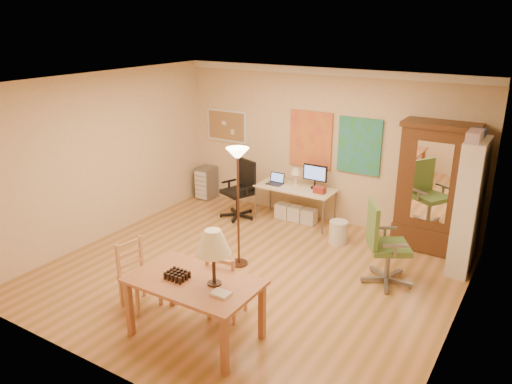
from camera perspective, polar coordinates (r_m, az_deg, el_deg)
The scene contains 16 objects.
floor at distance 7.24m, azimuth -0.98°, elevation -9.40°, with size 5.50×5.50×0.00m, color olive.
crown_molding at distance 8.56m, azimuth 8.08°, elevation 13.51°, with size 5.50×0.08×0.12m, color white.
corkboard at distance 9.75m, azimuth -3.37°, elevation 7.58°, with size 0.90×0.04×0.62m, color #987647.
art_panel_left at distance 8.87m, azimuth 6.27°, elevation 5.98°, with size 0.80×0.04×1.00m, color gold.
art_panel_right at distance 8.54m, azimuth 11.73°, elevation 5.16°, with size 0.75×0.04×0.95m, color teal.
dining_table at distance 5.55m, azimuth -6.32°, elevation -8.90°, with size 1.46×0.88×1.37m.
ladder_chair_back at distance 6.16m, azimuth -3.46°, elevation -10.75°, with size 0.44×0.43×0.86m.
ladder_chair_left at distance 6.51m, azimuth -13.33°, elevation -9.42°, with size 0.44×0.46×0.87m.
torchiere_lamp at distance 6.99m, azimuth -2.10°, elevation 2.24°, with size 0.32×0.32×1.78m.
computer_desk at distance 8.93m, azimuth 4.73°, elevation -0.97°, with size 1.41×0.62×1.07m.
office_chair_black at distance 9.13m, azimuth -1.93°, elevation -1.18°, with size 0.65×0.65×1.06m.
office_chair_green at distance 7.13m, azimuth 14.49°, elevation -7.73°, with size 0.73×0.72×1.16m.
drawer_cart at distance 10.14m, azimuth -5.71°, elevation 1.07°, with size 0.32×0.38×0.64m.
armoire at distance 8.14m, azimuth 19.58°, elevation -0.43°, with size 1.10×0.52×2.03m.
bookshelf at distance 7.62m, azimuth 23.11°, elevation -1.60°, with size 0.29×0.77×1.93m.
wastebin at distance 8.22m, azimuth 9.38°, elevation -4.55°, with size 0.30×0.30×0.38m, color silver.
Camera 1 is at (3.44, -5.34, 3.48)m, focal length 35.00 mm.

